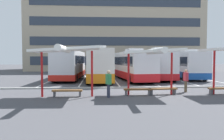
# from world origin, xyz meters

# --- Properties ---
(ground_plane) EXTENTS (160.00, 160.00, 0.00)m
(ground_plane) POSITION_xyz_m (0.00, 0.00, 0.00)
(ground_plane) COLOR #47474C
(terminal_building) EXTENTS (36.23, 15.09, 17.97)m
(terminal_building) POSITION_xyz_m (0.03, 34.60, 7.61)
(terminal_building) COLOR tan
(terminal_building) RESTS_ON ground
(coach_bus_0) EXTENTS (3.03, 10.72, 3.73)m
(coach_bus_0) POSITION_xyz_m (-7.12, 10.51, 1.76)
(coach_bus_0) COLOR silver
(coach_bus_0) RESTS_ON ground
(coach_bus_1) EXTENTS (3.05, 10.89, 3.82)m
(coach_bus_1) POSITION_xyz_m (-3.79, 8.25, 1.77)
(coach_bus_1) COLOR silver
(coach_bus_1) RESTS_ON ground
(coach_bus_2) EXTENTS (3.83, 12.56, 3.60)m
(coach_bus_2) POSITION_xyz_m (0.15, 9.71, 1.66)
(coach_bus_2) COLOR silver
(coach_bus_2) RESTS_ON ground
(coach_bus_3) EXTENTS (3.09, 10.25, 3.77)m
(coach_bus_3) POSITION_xyz_m (3.48, 10.17, 1.77)
(coach_bus_3) COLOR silver
(coach_bus_3) RESTS_ON ground
(coach_bus_4) EXTENTS (3.42, 10.79, 3.60)m
(coach_bus_4) POSITION_xyz_m (7.39, 11.14, 1.67)
(coach_bus_4) COLOR silver
(coach_bus_4) RESTS_ON ground
(lane_stripe_0) EXTENTS (0.16, 14.00, 0.01)m
(lane_stripe_0) POSITION_xyz_m (-9.11, 9.64, 0.00)
(lane_stripe_0) COLOR white
(lane_stripe_0) RESTS_ON ground
(lane_stripe_1) EXTENTS (0.16, 14.00, 0.01)m
(lane_stripe_1) POSITION_xyz_m (-5.47, 9.64, 0.00)
(lane_stripe_1) COLOR white
(lane_stripe_1) RESTS_ON ground
(lane_stripe_2) EXTENTS (0.16, 14.00, 0.01)m
(lane_stripe_2) POSITION_xyz_m (-1.82, 9.64, 0.00)
(lane_stripe_2) COLOR white
(lane_stripe_2) RESTS_ON ground
(lane_stripe_3) EXTENTS (0.16, 14.00, 0.01)m
(lane_stripe_3) POSITION_xyz_m (1.82, 9.64, 0.00)
(lane_stripe_3) COLOR white
(lane_stripe_3) RESTS_ON ground
(lane_stripe_4) EXTENTS (0.16, 14.00, 0.01)m
(lane_stripe_4) POSITION_xyz_m (5.47, 9.64, 0.00)
(lane_stripe_4) COLOR white
(lane_stripe_4) RESTS_ON ground
(lane_stripe_5) EXTENTS (0.16, 14.00, 0.01)m
(lane_stripe_5) POSITION_xyz_m (9.11, 9.64, 0.00)
(lane_stripe_5) COLOR white
(lane_stripe_5) RESTS_ON ground
(waiting_shelter_0) EXTENTS (4.24, 4.98, 3.29)m
(waiting_shelter_0) POSITION_xyz_m (-5.79, -2.48, 3.01)
(waiting_shelter_0) COLOR red
(waiting_shelter_0) RESTS_ON ground
(bench_0) EXTENTS (1.97, 0.44, 0.45)m
(bench_0) POSITION_xyz_m (-5.79, -2.18, 0.34)
(bench_0) COLOR brown
(bench_0) RESTS_ON ground
(waiting_shelter_1) EXTENTS (4.01, 4.85, 3.19)m
(waiting_shelter_1) POSITION_xyz_m (-0.18, -2.00, 2.91)
(waiting_shelter_1) COLOR red
(waiting_shelter_1) RESTS_ON ground
(bench_1) EXTENTS (1.91, 0.44, 0.45)m
(bench_1) POSITION_xyz_m (-1.08, -1.88, 0.34)
(bench_1) COLOR brown
(bench_1) RESTS_ON ground
(bench_2) EXTENTS (2.02, 0.61, 0.45)m
(bench_2) POSITION_xyz_m (0.72, -1.72, 0.34)
(bench_2) COLOR brown
(bench_2) RESTS_ON ground
(bench_3) EXTENTS (1.99, 0.42, 0.45)m
(bench_3) POSITION_xyz_m (4.98, -1.81, 0.34)
(bench_3) COLOR brown
(bench_3) RESTS_ON ground
(platform_kerb) EXTENTS (44.00, 0.24, 0.12)m
(platform_kerb) POSITION_xyz_m (0.00, 1.77, 0.06)
(platform_kerb) COLOR #ADADA8
(platform_kerb) RESTS_ON ground
(waiting_passenger_0) EXTENTS (0.23, 0.49, 1.69)m
(waiting_passenger_0) POSITION_xyz_m (2.74, -0.73, 0.98)
(waiting_passenger_0) COLOR brown
(waiting_passenger_0) RESTS_ON ground
(waiting_passenger_1) EXTENTS (0.37, 0.55, 1.74)m
(waiting_passenger_1) POSITION_xyz_m (-3.11, -2.73, 1.02)
(waiting_passenger_1) COLOR #33384C
(waiting_passenger_1) RESTS_ON ground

